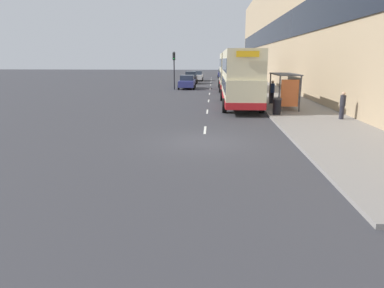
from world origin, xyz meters
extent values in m
plane|color=#38383D|center=(0.00, 0.00, 0.00)|extent=(220.00, 220.00, 0.00)
cube|color=gray|center=(6.50, 38.50, 0.07)|extent=(5.00, 93.00, 0.14)
cube|color=tan|center=(10.50, 38.50, 8.32)|extent=(3.00, 93.00, 16.64)
cube|color=black|center=(8.96, 38.50, 7.49)|extent=(0.12, 89.28, 3.00)
cube|color=silver|center=(0.00, 2.64, 0.01)|extent=(0.12, 2.00, 0.01)
cube|color=silver|center=(0.00, 9.15, 0.01)|extent=(0.12, 2.00, 0.01)
cube|color=silver|center=(0.00, 15.67, 0.01)|extent=(0.12, 2.00, 0.01)
cube|color=silver|center=(0.00, 22.19, 0.01)|extent=(0.12, 2.00, 0.01)
cube|color=silver|center=(0.00, 28.71, 0.01)|extent=(0.12, 2.00, 0.01)
cube|color=silver|center=(0.00, 35.23, 0.01)|extent=(0.12, 2.00, 0.01)
cube|color=silver|center=(0.00, 41.75, 0.01)|extent=(0.12, 2.00, 0.01)
cube|color=silver|center=(0.00, 48.27, 0.01)|extent=(0.12, 2.00, 0.01)
cube|color=silver|center=(0.00, 54.78, 0.01)|extent=(0.12, 2.00, 0.01)
cube|color=#4C4C51|center=(5.60, 10.68, 2.58)|extent=(1.60, 4.20, 0.08)
cylinder|color=#4C4C51|center=(4.90, 8.68, 1.34)|extent=(0.10, 0.10, 2.40)
cylinder|color=#4C4C51|center=(4.90, 12.68, 1.34)|extent=(0.10, 0.10, 2.40)
cylinder|color=#4C4C51|center=(6.30, 8.68, 1.34)|extent=(0.10, 0.10, 2.40)
cylinder|color=#4C4C51|center=(6.30, 12.68, 1.34)|extent=(0.10, 0.10, 2.40)
cube|color=#99A8B2|center=(6.27, 10.68, 1.46)|extent=(0.04, 3.68, 1.92)
cube|color=#D86633|center=(5.60, 8.74, 1.39)|extent=(1.19, 0.10, 1.82)
cube|color=maroon|center=(5.85, 10.68, 0.59)|extent=(0.36, 2.80, 0.08)
cube|color=beige|center=(2.48, 12.20, 1.43)|extent=(2.55, 11.11, 1.85)
cube|color=beige|center=(2.48, 12.20, 3.33)|extent=(2.50, 10.77, 1.95)
cube|color=#B2191E|center=(2.48, 12.20, 0.72)|extent=(2.58, 11.16, 0.45)
cube|color=#2D3847|center=(2.48, 12.20, 1.79)|extent=(2.58, 10.44, 0.81)
cube|color=#2D3847|center=(2.48, 12.20, 3.23)|extent=(2.55, 10.44, 0.94)
cube|color=yellow|center=(2.48, 6.66, 3.95)|extent=(1.40, 0.08, 0.36)
cylinder|color=black|center=(1.20, 15.97, 0.50)|extent=(0.30, 1.00, 1.00)
cylinder|color=black|center=(3.75, 15.97, 0.50)|extent=(0.30, 1.00, 1.00)
cylinder|color=black|center=(1.20, 8.75, 0.50)|extent=(0.30, 1.00, 1.00)
cylinder|color=black|center=(3.75, 8.75, 0.50)|extent=(0.30, 1.00, 1.00)
cube|color=beige|center=(2.47, 27.00, 1.43)|extent=(2.55, 10.66, 1.85)
cube|color=beige|center=(2.47, 27.00, 3.33)|extent=(2.50, 10.34, 1.95)
cube|color=#B2191E|center=(2.47, 27.00, 0.72)|extent=(2.58, 10.72, 0.45)
cube|color=#2D3847|center=(2.47, 27.00, 1.79)|extent=(2.58, 10.02, 0.81)
cube|color=#2D3847|center=(2.47, 27.00, 3.23)|extent=(2.55, 10.02, 0.94)
cube|color=yellow|center=(2.47, 21.69, 3.95)|extent=(1.40, 0.08, 0.36)
cylinder|color=black|center=(1.20, 30.63, 0.50)|extent=(0.30, 1.00, 1.00)
cylinder|color=black|center=(3.75, 30.63, 0.50)|extent=(0.30, 1.00, 1.00)
cylinder|color=black|center=(1.20, 23.70, 0.50)|extent=(0.30, 1.00, 1.00)
cylinder|color=black|center=(3.75, 23.70, 0.50)|extent=(0.30, 1.00, 1.00)
cube|color=silver|center=(-2.39, 45.12, 0.68)|extent=(1.75, 4.43, 0.76)
cube|color=#2D3847|center=(-2.39, 45.34, 1.36)|extent=(1.54, 2.13, 0.62)
cylinder|color=black|center=(-1.52, 43.74, 0.30)|extent=(0.20, 0.60, 0.60)
cylinder|color=black|center=(-3.27, 43.74, 0.30)|extent=(0.20, 0.60, 0.60)
cylinder|color=black|center=(-1.52, 46.49, 0.30)|extent=(0.20, 0.60, 0.60)
cylinder|color=black|center=(-3.27, 46.49, 0.30)|extent=(0.20, 0.60, 0.60)
cube|color=black|center=(-3.06, 38.03, 0.72)|extent=(1.79, 4.02, 0.84)
cube|color=#2D3847|center=(-3.06, 38.23, 1.49)|extent=(1.57, 1.93, 0.69)
cylinder|color=black|center=(-2.16, 36.78, 0.30)|extent=(0.20, 0.60, 0.60)
cylinder|color=black|center=(-3.95, 36.78, 0.30)|extent=(0.20, 0.60, 0.60)
cylinder|color=black|center=(-2.16, 39.28, 0.30)|extent=(0.20, 0.60, 0.60)
cylinder|color=black|center=(-3.95, 39.28, 0.30)|extent=(0.20, 0.60, 0.60)
cube|color=navy|center=(-2.92, 28.56, 0.68)|extent=(1.88, 4.55, 0.76)
cube|color=#2D3847|center=(-2.92, 28.79, 1.38)|extent=(1.65, 2.18, 0.62)
cylinder|color=black|center=(-1.98, 27.15, 0.30)|extent=(0.20, 0.60, 0.60)
cylinder|color=black|center=(-3.86, 27.15, 0.30)|extent=(0.20, 0.60, 0.60)
cylinder|color=black|center=(-1.98, 29.97, 0.30)|extent=(0.20, 0.60, 0.60)
cylinder|color=black|center=(-3.86, 29.97, 0.30)|extent=(0.20, 0.60, 0.60)
cube|color=navy|center=(2.23, 55.36, 0.70)|extent=(1.81, 4.31, 0.80)
cube|color=#2D3847|center=(2.23, 55.15, 1.43)|extent=(1.59, 2.07, 0.66)
cylinder|color=black|center=(1.32, 56.70, 0.30)|extent=(0.20, 0.60, 0.60)
cylinder|color=black|center=(3.13, 56.70, 0.30)|extent=(0.20, 0.60, 0.60)
cylinder|color=black|center=(1.32, 54.03, 0.30)|extent=(0.20, 0.60, 0.60)
cylinder|color=black|center=(3.13, 54.03, 0.30)|extent=(0.20, 0.60, 0.60)
cylinder|color=#23232D|center=(5.17, 13.14, 0.58)|extent=(0.30, 0.30, 0.87)
cylinder|color=navy|center=(5.17, 13.14, 1.37)|extent=(0.36, 0.36, 0.73)
sphere|color=tan|center=(5.17, 13.14, 1.86)|extent=(0.24, 0.24, 0.24)
cylinder|color=#23232D|center=(8.10, 5.77, 0.53)|extent=(0.26, 0.26, 0.77)
cylinder|color=#26262D|center=(8.10, 5.77, 1.24)|extent=(0.32, 0.32, 0.65)
sphere|color=tan|center=(8.10, 5.77, 1.66)|extent=(0.21, 0.21, 0.21)
cylinder|color=black|center=(4.55, 7.35, 0.61)|extent=(0.52, 0.52, 0.95)
cylinder|color=#2D2D33|center=(4.55, 7.35, 1.14)|extent=(0.55, 0.55, 0.10)
cylinder|color=black|center=(-4.40, 27.35, 2.26)|extent=(0.14, 0.14, 4.53)
cube|color=black|center=(-4.40, 27.30, 3.98)|extent=(0.30, 0.24, 0.90)
sphere|color=#2D2D2D|center=(-4.40, 27.18, 4.25)|extent=(0.16, 0.16, 0.16)
sphere|color=#2D2D2D|center=(-4.40, 27.18, 3.98)|extent=(0.16, 0.16, 0.16)
sphere|color=#19D84C|center=(-4.40, 27.18, 3.71)|extent=(0.16, 0.16, 0.16)
camera|label=1|loc=(0.40, -15.05, 3.63)|focal=32.00mm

